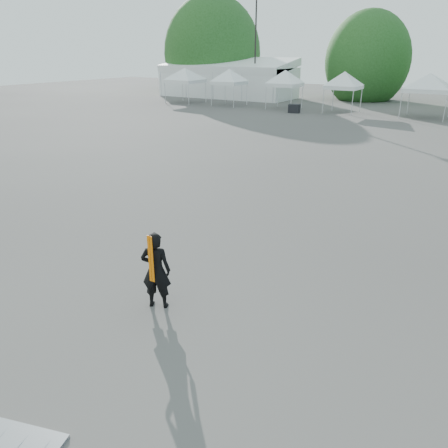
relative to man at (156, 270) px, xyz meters
The scene contains 12 objects.
ground 3.20m from the man, 86.16° to the left, with size 120.00×120.00×0.00m, color #474442.
marquee 43.90m from the man, 119.78° to the left, with size 15.00×6.25×4.23m.
light_pole_west 41.43m from the man, 115.63° to the left, with size 0.60×0.25×10.30m.
tree_far_w 48.65m from the man, 122.12° to the left, with size 4.80×4.80×7.30m.
tree_mid_w 43.90m from the man, 100.25° to the left, with size 4.16×4.16×6.33m.
tent_a 37.97m from the man, 125.85° to the left, with size 4.41×4.41×3.88m.
tent_b 35.53m from the man, 119.05° to the left, with size 3.75×3.75×3.88m.
tent_c 33.68m from the man, 110.42° to the left, with size 3.73×3.73×3.88m.
tent_d 32.13m from the man, 101.47° to the left, with size 3.73×3.73×3.88m.
tent_e 32.08m from the man, 89.92° to the left, with size 4.69×4.69×3.88m.
man is the anchor object (origin of this frame).
crate_west 30.97m from the man, 108.42° to the left, with size 0.90×0.70×0.70m, color black.
Camera 1 is at (5.06, -8.94, 4.90)m, focal length 35.00 mm.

